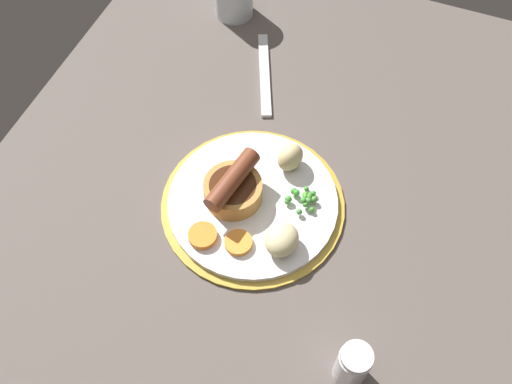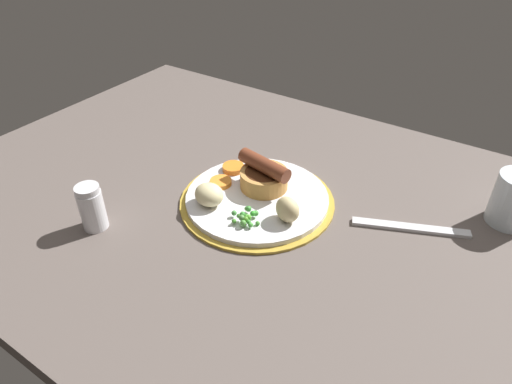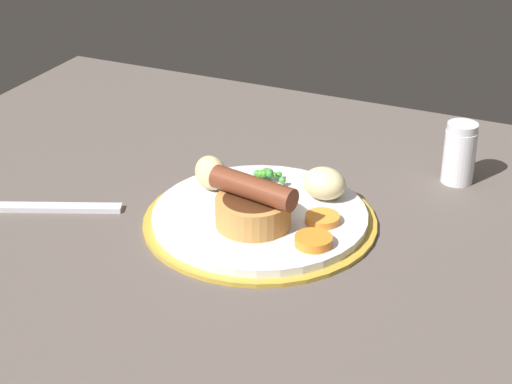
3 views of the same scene
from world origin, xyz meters
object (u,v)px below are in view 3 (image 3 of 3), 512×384
at_px(sausage_pudding, 253,206).
at_px(pea_pile, 265,177).
at_px(fork, 43,207).
at_px(potato_chunk_0, 324,183).
at_px(carrot_slice_2, 313,241).
at_px(dinner_plate, 260,218).
at_px(salt_shaker, 460,153).
at_px(potato_chunk_1, 211,173).
at_px(carrot_slice_4, 322,219).

bearing_deg(sausage_pudding, pea_pile, -62.41).
height_order(sausage_pudding, fork, sausage_pudding).
xyz_separation_m(potato_chunk_0, carrot_slice_2, (-0.03, 0.10, -0.01)).
relative_size(sausage_pudding, potato_chunk_0, 2.04).
xyz_separation_m(sausage_pudding, pea_pile, (0.03, -0.09, -0.01)).
xyz_separation_m(dinner_plate, potato_chunk_0, (-0.05, -0.06, 0.03)).
bearing_deg(dinner_plate, carrot_slice_2, 151.99).
xyz_separation_m(dinner_plate, pea_pile, (0.02, -0.06, 0.02)).
bearing_deg(salt_shaker, sausage_pudding, 52.13).
xyz_separation_m(potato_chunk_1, carrot_slice_4, (-0.15, 0.02, -0.02)).
bearing_deg(potato_chunk_0, sausage_pudding, 61.86).
bearing_deg(carrot_slice_4, fork, 14.77).
bearing_deg(potato_chunk_1, dinner_plate, 160.02).
bearing_deg(sausage_pudding, fork, 21.95).
relative_size(pea_pile, carrot_slice_4, 1.32).
relative_size(pea_pile, potato_chunk_1, 1.18).
xyz_separation_m(carrot_slice_2, fork, (0.32, 0.03, -0.02)).
height_order(dinner_plate, potato_chunk_0, potato_chunk_0).
distance_m(potato_chunk_1, carrot_slice_4, 0.15).
bearing_deg(salt_shaker, carrot_slice_4, 60.43).
bearing_deg(salt_shaker, carrot_slice_2, 67.45).
bearing_deg(fork, salt_shaker, -170.28).
height_order(carrot_slice_2, salt_shaker, salt_shaker).
bearing_deg(potato_chunk_1, fork, 31.90).
bearing_deg(pea_pile, dinner_plate, 109.77).
bearing_deg(sausage_pudding, dinner_plate, -70.22).
relative_size(potato_chunk_0, salt_shaker, 0.66).
distance_m(pea_pile, potato_chunk_0, 0.08).
xyz_separation_m(fork, salt_shaker, (-0.42, -0.27, 0.03)).
bearing_deg(potato_chunk_1, potato_chunk_0, -165.08).
bearing_deg(sausage_pudding, carrot_slice_4, -141.11).
height_order(dinner_plate, salt_shaker, salt_shaker).
height_order(sausage_pudding, salt_shaker, salt_shaker).
bearing_deg(salt_shaker, potato_chunk_1, 33.43).
xyz_separation_m(dinner_plate, potato_chunk_1, (0.07, -0.03, 0.03)).
bearing_deg(dinner_plate, sausage_pudding, 98.68).
relative_size(potato_chunk_1, salt_shaker, 0.55).
relative_size(potato_chunk_0, potato_chunk_1, 1.19).
bearing_deg(salt_shaker, dinner_plate, 47.52).
distance_m(carrot_slice_2, salt_shaker, 0.26).
relative_size(carrot_slice_2, salt_shaker, 0.52).
relative_size(dinner_plate, potato_chunk_1, 6.18).
distance_m(pea_pile, fork, 0.26).
bearing_deg(carrot_slice_2, pea_pile, -46.24).
height_order(potato_chunk_1, salt_shaker, salt_shaker).
height_order(carrot_slice_4, salt_shaker, salt_shaker).
relative_size(dinner_plate, carrot_slice_4, 6.93).
distance_m(sausage_pudding, salt_shaker, 0.28).
relative_size(potato_chunk_0, carrot_slice_2, 1.28).
height_order(dinner_plate, potato_chunk_1, potato_chunk_1).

